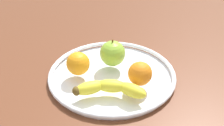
# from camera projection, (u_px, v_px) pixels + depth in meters

# --- Properties ---
(ground_plane) EXTENTS (1.43, 1.43, 0.04)m
(ground_plane) POSITION_uv_depth(u_px,v_px,m) (112.00, 83.00, 0.85)
(ground_plane) COLOR brown
(fruit_bowl) EXTENTS (0.35, 0.35, 0.02)m
(fruit_bowl) POSITION_uv_depth(u_px,v_px,m) (112.00, 75.00, 0.84)
(fruit_bowl) COLOR white
(fruit_bowl) RESTS_ON ground_plane
(banana) EXTENTS (0.18, 0.09, 0.03)m
(banana) POSITION_uv_depth(u_px,v_px,m) (110.00, 88.00, 0.75)
(banana) COLOR yellow
(banana) RESTS_ON fruit_bowl
(apple) EXTENTS (0.07, 0.07, 0.08)m
(apple) POSITION_uv_depth(u_px,v_px,m) (113.00, 53.00, 0.84)
(apple) COLOR #8BB834
(apple) RESTS_ON fruit_bowl
(orange_center) EXTENTS (0.06, 0.06, 0.06)m
(orange_center) POSITION_uv_depth(u_px,v_px,m) (78.00, 64.00, 0.81)
(orange_center) COLOR orange
(orange_center) RESTS_ON fruit_bowl
(orange_back_left) EXTENTS (0.06, 0.06, 0.06)m
(orange_back_left) POSITION_uv_depth(u_px,v_px,m) (140.00, 74.00, 0.77)
(orange_back_left) COLOR orange
(orange_back_left) RESTS_ON fruit_bowl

